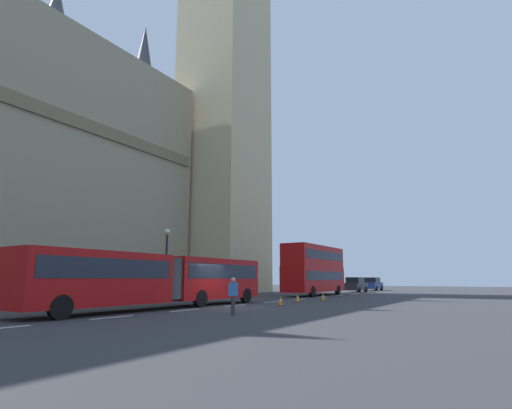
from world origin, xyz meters
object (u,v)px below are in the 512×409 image
street_lamp (166,259)px  pedestrian_near_cones (233,295)px  sedan_lead (356,285)px  double_decker_bus (315,268)px  traffic_cone_east (323,297)px  traffic_cone_west (281,301)px  articulated_bus (162,277)px  sedan_trailing (373,284)px  clock_tower (226,1)px  traffic_cone_middle (298,298)px

street_lamp → pedestrian_near_cones: size_ratio=3.12×
sedan_lead → street_lamp: size_ratio=0.83×
double_decker_bus → sedan_lead: 13.00m
sedan_lead → traffic_cone_east: size_ratio=7.59×
traffic_cone_west → pedestrian_near_cones: size_ratio=0.34×
double_decker_bus → pedestrian_near_cones: bearing=-165.6°
double_decker_bus → street_lamp: (-16.35, 4.50, 0.35)m
sedan_lead → traffic_cone_west: size_ratio=7.59×
articulated_bus → traffic_cone_west: 7.39m
sedan_trailing → street_lamp: 37.66m
double_decker_bus → street_lamp: bearing=164.6°
double_decker_bus → clock_tower: bearing=78.0°
traffic_cone_middle → traffic_cone_east: bearing=-16.3°
clock_tower → traffic_cone_east: bearing=-122.3°
traffic_cone_west → clock_tower: bearing=45.1°
traffic_cone_west → traffic_cone_east: same height
articulated_bus → double_decker_bus: double_decker_bus is taller
sedan_lead → sedan_trailing: 8.12m
traffic_cone_west → traffic_cone_east: bearing=-0.1°
clock_tower → articulated_bus: (-24.11, -13.99, -39.22)m
traffic_cone_west → traffic_cone_middle: (3.98, 0.79, 0.00)m
articulated_bus → traffic_cone_middle: bearing=-20.8°
traffic_cone_east → pedestrian_near_cones: (-13.66, -1.28, 0.63)m
sedan_lead → traffic_cone_west: (-28.32, -4.49, -0.63)m
articulated_bus → street_lamp: street_lamp is taller
articulated_bus → traffic_cone_east: bearing=-19.8°
sedan_lead → sedan_trailing: (8.12, 0.12, 0.00)m
clock_tower → articulated_bus: bearing=-149.9°
clock_tower → articulated_bus: 48.12m
double_decker_bus → traffic_cone_west: (-15.45, -4.47, -2.43)m
sedan_trailing → street_lamp: (-37.34, 4.36, 2.14)m
double_decker_bus → traffic_cone_middle: double_decker_bus is taller
traffic_cone_east → traffic_cone_west: bearing=179.9°
traffic_cone_west → traffic_cone_east: size_ratio=1.00×
double_decker_bus → traffic_cone_east: bearing=-152.8°
sedan_trailing → traffic_cone_middle: 32.69m
articulated_bus → sedan_lead: size_ratio=3.75×
clock_tower → traffic_cone_east: clock_tower is taller
traffic_cone_middle → pedestrian_near_cones: 11.13m
traffic_cone_east → street_lamp: (-7.63, 8.98, 2.77)m
sedan_trailing → traffic_cone_west: sedan_trailing is taller
sedan_trailing → street_lamp: street_lamp is taller
traffic_cone_east → street_lamp: bearing=130.3°
sedan_lead → traffic_cone_west: sedan_lead is taller
double_decker_bus → traffic_cone_west: double_decker_bus is taller
clock_tower → sedan_trailing: bearing=-37.5°
double_decker_bus → pedestrian_near_cones: double_decker_bus is taller
articulated_bus → double_decker_bus: 21.17m
traffic_cone_west → pedestrian_near_cones: (-6.93, -1.30, 0.63)m
clock_tower → pedestrian_near_cones: (-25.34, -19.75, -40.05)m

